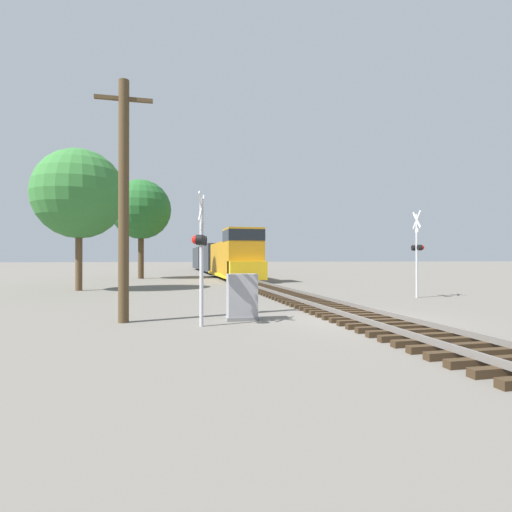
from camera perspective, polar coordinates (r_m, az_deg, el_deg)
The scene contains 9 objects.
ground_plane at distance 13.90m, azimuth 15.02°, elevation -8.82°, with size 400.00×400.00×0.00m, color #666059.
rail_track_bed at distance 13.88m, azimuth 15.02°, elevation -8.27°, with size 2.60×160.00×0.31m.
freight_train at distance 53.63m, azimuth -5.90°, elevation -0.34°, with size 3.06×46.09×4.57m.
crossing_signal_near at distance 12.16m, azimuth -7.94°, elevation 1.44°, with size 0.53×1.01×4.03m.
crossing_signal_far at distance 22.38m, azimuth 22.04°, elevation 0.86°, with size 0.48×1.02×4.51m.
relay_cabinet at distance 13.34m, azimuth -2.01°, elevation -5.92°, with size 1.08×0.60×1.54m.
utility_pole at distance 13.59m, azimuth -18.38°, elevation 7.84°, with size 1.80×0.33×7.78m.
tree_far_right at distance 27.93m, azimuth -23.96°, elevation 8.08°, with size 5.66×5.66×8.96m.
tree_mid_background at distance 41.94m, azimuth -16.11°, elevation 6.37°, with size 5.96×5.96×9.94m.
Camera 1 is at (-6.40, -12.16, 2.06)m, focal length 28.00 mm.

